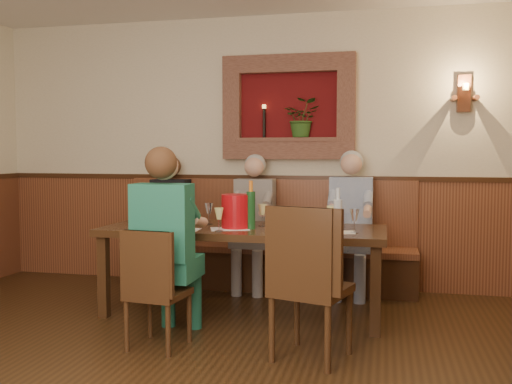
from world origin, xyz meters
TOP-DOWN VIEW (x-y plane):
  - room_shell at (0.00, 0.00)m, footprint 6.04×6.04m
  - wainscoting at (0.00, -0.00)m, footprint 6.02×6.02m
  - wall_niche at (0.24, 2.94)m, footprint 1.36×0.30m
  - wall_sconce at (1.90, 2.93)m, footprint 0.25×0.20m
  - dining_table at (0.00, 1.85)m, footprint 2.40×0.90m
  - bench at (0.00, 2.79)m, footprint 3.00×0.45m
  - chair_near_left at (-0.39, 0.87)m, footprint 0.42×0.42m
  - chair_near_right at (0.70, 0.89)m, footprint 0.57×0.57m
  - person_bench_left at (-1.02, 2.69)m, footprint 0.39×0.48m
  - person_bench_mid at (-0.11, 2.69)m, footprint 0.40×0.49m
  - person_bench_right at (0.86, 2.69)m, footprint 0.41×0.51m
  - person_chair_front at (-0.39, 1.07)m, footprint 0.42×0.52m
  - spittoon_bucket at (-0.04, 1.78)m, footprint 0.31×0.31m
  - wine_bottle_green_a at (0.09, 1.75)m, footprint 0.08×0.08m
  - wine_bottle_green_b at (-0.63, 1.90)m, footprint 0.08×0.08m
  - water_bottle at (0.82, 1.62)m, footprint 0.09×0.09m
  - tasting_sheet_a at (-0.79, 1.61)m, footprint 0.31×0.27m
  - tasting_sheet_b at (-0.08, 1.71)m, footprint 0.37×0.32m
  - tasting_sheet_c at (0.82, 1.71)m, footprint 0.28×0.22m
  - tasting_sheet_d at (-0.46, 1.57)m, footprint 0.31×0.23m
  - wine_glass_0 at (-0.13, 1.57)m, footprint 0.08×0.08m
  - wine_glass_1 at (-0.59, 1.68)m, footprint 0.08×0.08m
  - wine_glass_2 at (0.95, 1.71)m, footprint 0.08×0.08m
  - wine_glass_3 at (-0.97, 1.75)m, footprint 0.08×0.08m
  - wine_glass_4 at (0.74, 1.95)m, footprint 0.08×0.08m
  - wine_glass_5 at (-0.82, 1.91)m, footprint 0.08×0.08m
  - wine_glass_6 at (0.14, 1.97)m, footprint 0.08×0.08m
  - wine_glass_7 at (0.43, 1.68)m, footprint 0.08×0.08m
  - wine_glass_8 at (0.02, 1.73)m, footprint 0.08×0.08m
  - wine_glass_9 at (-0.35, 1.98)m, footprint 0.08×0.08m

SIDE VIEW (x-z plane):
  - chair_near_left at x=-0.39m, z-range -0.18..0.68m
  - chair_near_right at x=0.70m, z-range -0.22..0.83m
  - bench at x=0.00m, z-range -0.23..0.88m
  - person_bench_left at x=-1.02m, z-range -0.12..1.23m
  - person_bench_mid at x=-0.11m, z-range -0.12..1.25m
  - person_bench_right at x=0.86m, z-range -0.12..1.29m
  - wainscoting at x=0.00m, z-range 0.01..1.16m
  - person_chair_front at x=-0.39m, z-range -0.12..1.31m
  - dining_table at x=0.00m, z-range 0.30..1.05m
  - tasting_sheet_a at x=-0.79m, z-range 0.75..0.75m
  - tasting_sheet_b at x=-0.08m, z-range 0.75..0.75m
  - tasting_sheet_c at x=0.82m, z-range 0.75..0.75m
  - tasting_sheet_d at x=-0.46m, z-range 0.75..0.75m
  - wine_glass_0 at x=-0.13m, z-range 0.75..0.94m
  - wine_glass_1 at x=-0.59m, z-range 0.75..0.94m
  - wine_glass_2 at x=0.95m, z-range 0.75..0.94m
  - wine_glass_3 at x=-0.97m, z-range 0.75..0.94m
  - wine_glass_4 at x=0.74m, z-range 0.75..0.94m
  - wine_glass_5 at x=-0.82m, z-range 0.75..0.94m
  - wine_glass_6 at x=0.14m, z-range 0.75..0.94m
  - wine_glass_7 at x=0.43m, z-range 0.75..0.94m
  - wine_glass_8 at x=0.02m, z-range 0.75..0.94m
  - wine_glass_9 at x=-0.35m, z-range 0.75..0.94m
  - spittoon_bucket at x=-0.04m, z-range 0.75..1.04m
  - wine_bottle_green_b at x=-0.63m, z-range 0.71..1.08m
  - water_bottle at x=0.82m, z-range 0.71..1.08m
  - wine_bottle_green_a at x=0.09m, z-range 0.71..1.12m
  - wall_niche at x=0.24m, z-range 1.28..2.34m
  - room_shell at x=0.00m, z-range 0.48..3.30m
  - wall_sconce at x=1.90m, z-range 1.77..2.12m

